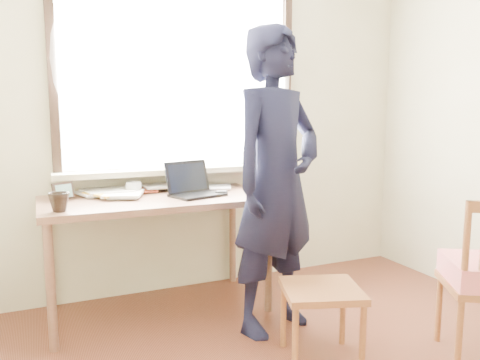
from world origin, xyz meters
name	(u,v)px	position (x,y,z in m)	size (l,w,h in m)	color
room_shell	(348,41)	(-0.02, 0.20, 1.64)	(3.52, 4.02, 2.61)	beige
desk	(156,209)	(-0.49, 1.63, 0.71)	(1.48, 0.74, 0.79)	brown
laptop	(193,187)	(-0.24, 1.60, 0.85)	(0.40, 0.36, 0.23)	black
mug_white	(134,188)	(-0.60, 1.80, 0.83)	(0.11, 0.11, 0.09)	white
mug_dark	(59,202)	(-1.10, 1.39, 0.85)	(0.12, 0.12, 0.11)	black
mouse	(222,192)	(-0.06, 1.53, 0.81)	(0.09, 0.06, 0.04)	black
desk_clutter	(113,192)	(-0.74, 1.84, 0.81)	(0.78, 0.49, 0.03)	#A1371D
book_a	(80,195)	(-0.95, 1.84, 0.80)	(0.19, 0.26, 0.02)	white
book_b	(208,187)	(-0.05, 1.83, 0.80)	(0.17, 0.23, 0.02)	white
picture_frame	(63,192)	(-1.06, 1.73, 0.85)	(0.13, 0.08, 0.11)	black
work_chair	(321,299)	(0.17, 0.62, 0.35)	(0.51, 0.50, 0.42)	#965A31
person	(276,181)	(0.13, 1.09, 0.93)	(0.68, 0.45, 1.87)	black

